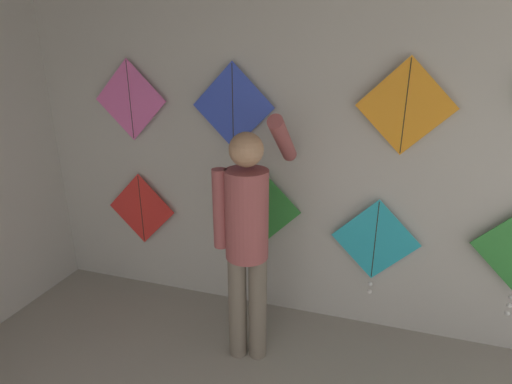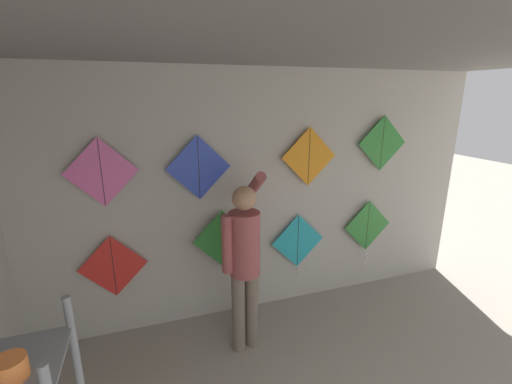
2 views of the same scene
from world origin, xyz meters
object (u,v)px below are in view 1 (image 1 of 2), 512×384
Objects in this scene: shopkeeper at (248,231)px; kite_1 at (261,208)px; kite_4 at (130,100)px; kite_2 at (375,242)px; kite_5 at (233,106)px; kite_0 at (141,209)px; kite_6 at (406,107)px.

kite_1 is at bearing 87.09° from shopkeeper.
kite_2 is at bearing -0.01° from kite_4.
kite_5 is at bearing 107.57° from shopkeeper.
shopkeeper is 1.37m from kite_0.
kite_4 is 0.92m from kite_5.
kite_1 is 1.00× the size of kite_6.
kite_0 is 2.08m from kite_2.
kite_5 is at bearing 0.00° from kite_0.
kite_2 is at bearing 23.89° from shopkeeper.
kite_4 reaches higher than kite_1.
kite_0 is 0.98m from kite_4.
kite_0 is at bearing 179.99° from kite_2.
kite_6 reaches higher than kite_0.
kite_1 reaches higher than kite_0.
kite_0 is at bearing 180.00° from kite_5.
kite_1 is 0.94m from kite_2.
shopkeeper is 0.59m from kite_1.
shopkeeper is 2.71× the size of kite_6.
kite_1 is at bearing 0.00° from kite_4.
kite_0 is at bearing 0.00° from kite_4.
kite_4 is 1.00× the size of kite_5.
kite_6 is (2.18, 0.00, 0.03)m from kite_4.
kite_4 is at bearing 180.00° from kite_1.
kite_5 reaches higher than shopkeeper.
kite_1 is 1.42m from kite_4.
kite_4 reaches higher than kite_5.
kite_5 reaches higher than kite_2.
kite_2 is at bearing -0.01° from kite_0.
kite_5 reaches higher than kite_0.
kite_0 is 1.00× the size of kite_4.
shopkeeper is 1.56m from kite_4.
shopkeeper reaches higher than kite_1.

